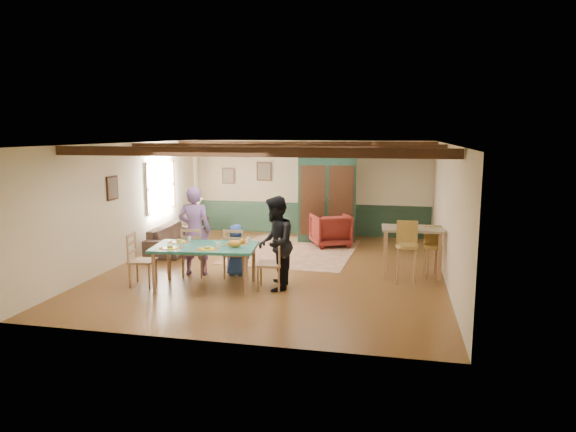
% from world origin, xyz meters
% --- Properties ---
extents(floor, '(8.00, 8.00, 0.00)m').
position_xyz_m(floor, '(0.00, 0.00, 0.00)').
color(floor, brown).
rests_on(floor, ground).
extents(wall_back, '(7.00, 0.02, 2.70)m').
position_xyz_m(wall_back, '(0.00, 4.00, 1.35)').
color(wall_back, beige).
rests_on(wall_back, floor).
extents(wall_left, '(0.02, 8.00, 2.70)m').
position_xyz_m(wall_left, '(-3.50, 0.00, 1.35)').
color(wall_left, beige).
rests_on(wall_left, floor).
extents(wall_right, '(0.02, 8.00, 2.70)m').
position_xyz_m(wall_right, '(3.50, 0.00, 1.35)').
color(wall_right, beige).
rests_on(wall_right, floor).
extents(ceiling, '(7.00, 8.00, 0.02)m').
position_xyz_m(ceiling, '(0.00, 0.00, 2.70)').
color(ceiling, silver).
rests_on(ceiling, wall_back).
extents(wainscot_back, '(6.95, 0.03, 0.90)m').
position_xyz_m(wainscot_back, '(0.00, 3.98, 0.45)').
color(wainscot_back, '#1B3325').
rests_on(wainscot_back, floor).
extents(ceiling_beam_front, '(6.95, 0.16, 0.16)m').
position_xyz_m(ceiling_beam_front, '(0.00, -2.30, 2.61)').
color(ceiling_beam_front, black).
rests_on(ceiling_beam_front, ceiling).
extents(ceiling_beam_mid, '(6.95, 0.16, 0.16)m').
position_xyz_m(ceiling_beam_mid, '(0.00, 0.40, 2.61)').
color(ceiling_beam_mid, black).
rests_on(ceiling_beam_mid, ceiling).
extents(ceiling_beam_back, '(6.95, 0.16, 0.16)m').
position_xyz_m(ceiling_beam_back, '(0.00, 3.00, 2.61)').
color(ceiling_beam_back, black).
rests_on(ceiling_beam_back, ceiling).
extents(window_left, '(0.06, 1.60, 1.30)m').
position_xyz_m(window_left, '(-3.47, 1.70, 1.55)').
color(window_left, white).
rests_on(window_left, wall_left).
extents(picture_left_wall, '(0.04, 0.42, 0.52)m').
position_xyz_m(picture_left_wall, '(-3.47, -0.60, 1.75)').
color(picture_left_wall, gray).
rests_on(picture_left_wall, wall_left).
extents(picture_back_a, '(0.45, 0.04, 0.55)m').
position_xyz_m(picture_back_a, '(-1.30, 3.97, 1.80)').
color(picture_back_a, gray).
rests_on(picture_back_a, wall_back).
extents(picture_back_b, '(0.38, 0.04, 0.48)m').
position_xyz_m(picture_back_b, '(-2.40, 3.97, 1.65)').
color(picture_back_b, gray).
rests_on(picture_back_b, wall_back).
extents(dining_table, '(2.04, 1.29, 0.80)m').
position_xyz_m(dining_table, '(-1.02, -1.57, 0.40)').
color(dining_table, '#206555').
rests_on(dining_table, floor).
extents(dining_chair_far_left, '(0.50, 0.52, 1.02)m').
position_xyz_m(dining_chair_far_left, '(-1.54, -0.86, 0.51)').
color(dining_chair_far_left, '#9A6E4D').
rests_on(dining_chair_far_left, floor).
extents(dining_chair_far_right, '(0.50, 0.52, 1.02)m').
position_xyz_m(dining_chair_far_right, '(-0.68, -0.76, 0.51)').
color(dining_chair_far_right, '#9A6E4D').
rests_on(dining_chair_far_right, floor).
extents(dining_chair_end_left, '(0.52, 0.50, 1.02)m').
position_xyz_m(dining_chair_end_left, '(-2.24, -1.72, 0.51)').
color(dining_chair_end_left, '#9A6E4D').
rests_on(dining_chair_end_left, floor).
extents(dining_chair_end_right, '(0.52, 0.50, 1.02)m').
position_xyz_m(dining_chair_end_right, '(0.21, -1.43, 0.51)').
color(dining_chair_end_right, '#9A6E4D').
rests_on(dining_chair_end_right, floor).
extents(person_man, '(0.72, 0.52, 1.85)m').
position_xyz_m(person_man, '(-1.55, -0.77, 0.93)').
color(person_man, '#7E5999').
rests_on(person_man, floor).
extents(person_woman, '(0.77, 0.93, 1.77)m').
position_xyz_m(person_woman, '(0.31, -1.42, 0.88)').
color(person_woman, black).
rests_on(person_woman, floor).
extents(person_child, '(0.56, 0.40, 1.08)m').
position_xyz_m(person_child, '(-0.70, -0.67, 0.54)').
color(person_child, '#284BA3').
rests_on(person_child, floor).
extents(cat, '(0.40, 0.19, 0.19)m').
position_xyz_m(cat, '(-0.42, -1.61, 0.90)').
color(cat, orange).
rests_on(cat, dining_table).
extents(place_setting_near_left, '(0.46, 0.37, 0.11)m').
position_xyz_m(place_setting_near_left, '(-1.57, -1.91, 0.86)').
color(place_setting_near_left, yellow).
rests_on(place_setting_near_left, dining_table).
extents(place_setting_near_center, '(0.46, 0.37, 0.11)m').
position_xyz_m(place_setting_near_center, '(-0.88, -1.83, 0.86)').
color(place_setting_near_center, yellow).
rests_on(place_setting_near_center, dining_table).
extents(place_setting_far_left, '(0.46, 0.37, 0.11)m').
position_xyz_m(place_setting_far_left, '(-1.64, -1.38, 0.86)').
color(place_setting_far_left, yellow).
rests_on(place_setting_far_left, dining_table).
extents(place_setting_far_right, '(0.46, 0.37, 0.11)m').
position_xyz_m(place_setting_far_right, '(-0.47, -1.24, 0.86)').
color(place_setting_far_right, yellow).
rests_on(place_setting_far_right, dining_table).
extents(area_rug, '(3.11, 3.63, 0.01)m').
position_xyz_m(area_rug, '(0.03, 1.70, 0.01)').
color(area_rug, beige).
rests_on(area_rug, floor).
extents(armoire, '(1.77, 0.89, 2.39)m').
position_xyz_m(armoire, '(0.67, 3.13, 1.20)').
color(armoire, black).
rests_on(armoire, floor).
extents(armchair, '(1.22, 1.23, 0.85)m').
position_xyz_m(armchair, '(0.86, 2.49, 0.42)').
color(armchair, '#480F0E').
rests_on(armchair, floor).
extents(sofa, '(0.96, 2.18, 0.62)m').
position_xyz_m(sofa, '(-2.89, 1.21, 0.31)').
color(sofa, '#392B24').
rests_on(sofa, floor).
extents(end_table, '(0.50, 0.50, 0.59)m').
position_xyz_m(end_table, '(-2.89, 2.72, 0.29)').
color(end_table, black).
rests_on(end_table, floor).
extents(table_lamp, '(0.33, 0.33, 0.54)m').
position_xyz_m(table_lamp, '(-2.89, 2.72, 0.86)').
color(table_lamp, '#D1BC87').
rests_on(table_lamp, end_table).
extents(counter_table, '(1.25, 0.77, 1.02)m').
position_xyz_m(counter_table, '(2.84, 0.05, 0.51)').
color(counter_table, '#B5AA8C').
rests_on(counter_table, floor).
extents(bar_stool_left, '(0.43, 0.47, 1.21)m').
position_xyz_m(bar_stool_left, '(2.73, -0.51, 0.61)').
color(bar_stool_left, '#B18E45').
rests_on(bar_stool_left, floor).
extents(bar_stool_right, '(0.41, 0.44, 1.04)m').
position_xyz_m(bar_stool_right, '(3.27, 0.02, 0.52)').
color(bar_stool_right, '#B18E45').
rests_on(bar_stool_right, floor).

